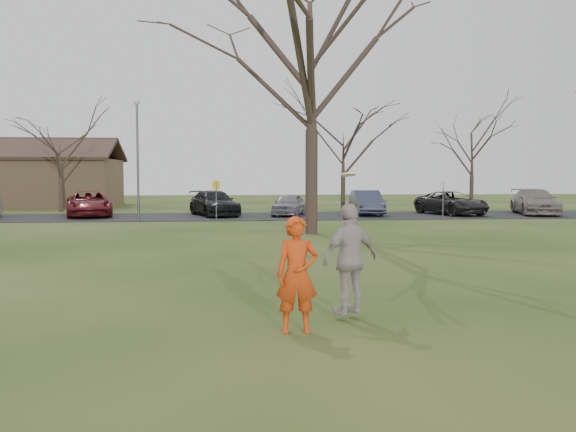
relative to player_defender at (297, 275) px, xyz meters
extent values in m
plane|color=#1E380F|center=(0.28, 0.42, -0.90)|extent=(120.00, 120.00, 0.00)
cube|color=black|center=(0.28, 25.42, -0.88)|extent=(62.00, 6.50, 0.04)
imported|color=red|center=(0.00, 0.00, 0.00)|extent=(0.66, 0.44, 1.80)
imported|color=maroon|center=(-8.90, 25.96, -0.15)|extent=(3.54, 5.53, 1.42)
imported|color=black|center=(-1.92, 25.97, -0.15)|extent=(3.40, 5.26, 1.42)
imported|color=gray|center=(2.34, 25.63, -0.22)|extent=(2.53, 4.03, 1.28)
imported|color=#34384E|center=(6.90, 25.83, -0.15)|extent=(1.70, 4.37, 1.42)
imported|color=black|center=(11.90, 25.53, -0.18)|extent=(3.62, 5.34, 1.36)
imported|color=slate|center=(16.88, 25.28, -0.12)|extent=(3.28, 5.50, 1.49)
imported|color=#B1A39F|center=(0.98, 0.75, 0.13)|extent=(1.18, 0.90, 1.87)
cylinder|color=white|center=(0.97, 0.94, 1.54)|extent=(0.27, 0.27, 0.09)
cylinder|color=#47474C|center=(-5.72, 22.92, 2.10)|extent=(0.12, 0.12, 6.00)
sphere|color=beige|center=(-5.72, 22.92, 5.20)|extent=(0.34, 0.34, 0.34)
cylinder|color=#47474C|center=(-1.72, 22.42, 0.10)|extent=(0.06, 0.06, 2.00)
cube|color=yellow|center=(-1.72, 22.42, 0.95)|extent=(0.35, 0.35, 0.45)
cylinder|color=#47474C|center=(10.28, 22.42, 0.10)|extent=(0.06, 0.06, 2.00)
cube|color=silver|center=(10.28, 22.42, 0.95)|extent=(0.35, 0.35, 0.45)
camera|label=1|loc=(-1.03, -9.34, 1.57)|focal=38.38mm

